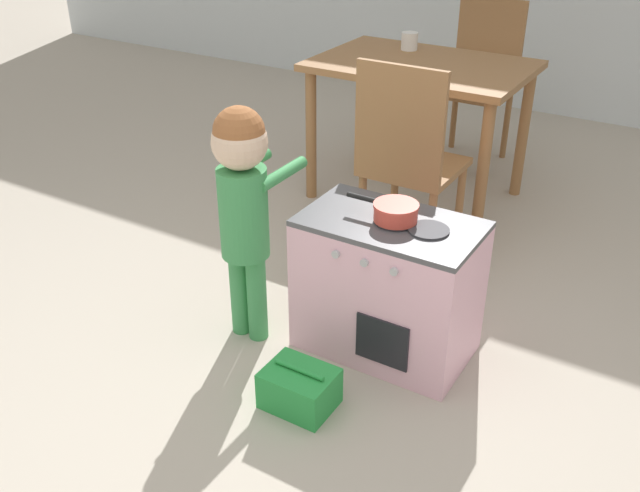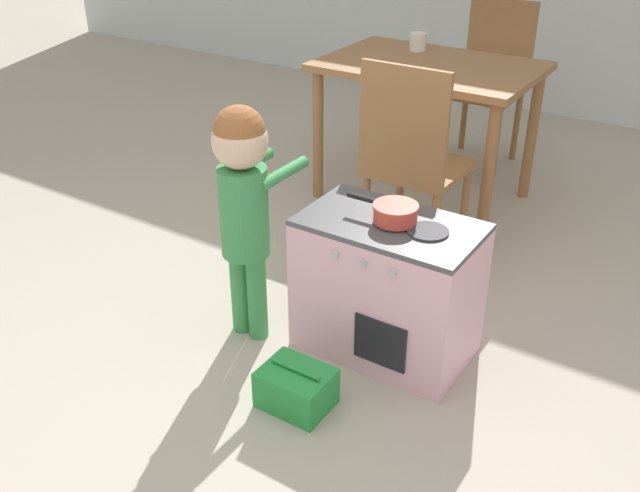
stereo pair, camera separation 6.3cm
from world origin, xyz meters
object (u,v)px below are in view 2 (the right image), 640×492
(dining_chair_near, at_px, (412,160))
(dining_chair_far, at_px, (489,79))
(play_kitchen, at_px, (387,287))
(cup_on_table, at_px, (418,42))
(toy_pot, at_px, (395,212))
(child_figure, at_px, (244,189))
(toy_basket, at_px, (296,388))
(dining_table, at_px, (429,84))

(dining_chair_near, bearing_deg, dining_chair_far, 97.47)
(play_kitchen, distance_m, dining_chair_near, 0.71)
(dining_chair_near, xyz_separation_m, cup_on_table, (-0.41, 0.85, 0.28))
(toy_pot, xyz_separation_m, dining_chair_far, (-0.42, 1.98, -0.09))
(child_figure, height_order, cup_on_table, child_figure)
(child_figure, xyz_separation_m, dining_chair_far, (0.07, 2.17, -0.12))
(toy_basket, bearing_deg, play_kitchen, 77.56)
(child_figure, height_order, dining_table, child_figure)
(toy_basket, distance_m, cup_on_table, 2.12)
(child_figure, relative_size, dining_chair_near, 0.99)
(child_figure, xyz_separation_m, toy_basket, (0.38, -0.25, -0.54))
(toy_pot, xyz_separation_m, child_figure, (-0.49, -0.19, 0.03))
(toy_pot, height_order, toy_basket, toy_pot)
(play_kitchen, height_order, dining_table, dining_table)
(play_kitchen, bearing_deg, toy_pot, 2.24)
(dining_chair_far, bearing_deg, dining_chair_near, 97.47)
(toy_pot, xyz_separation_m, dining_chair_near, (-0.24, 0.64, -0.09))
(child_figure, distance_m, dining_chair_near, 0.87)
(toy_pot, relative_size, dining_table, 0.25)
(child_figure, relative_size, dining_table, 0.87)
(dining_chair_near, relative_size, cup_on_table, 10.22)
(play_kitchen, relative_size, cup_on_table, 6.90)
(play_kitchen, relative_size, dining_chair_far, 0.68)
(cup_on_table, bearing_deg, toy_basket, -74.24)
(child_figure, height_order, dining_chair_far, dining_chair_far)
(play_kitchen, bearing_deg, dining_chair_far, 101.65)
(child_figure, bearing_deg, dining_table, 89.79)
(child_figure, height_order, toy_basket, child_figure)
(dining_chair_far, distance_m, cup_on_table, 0.61)
(dining_chair_near, bearing_deg, toy_pot, -68.99)
(child_figure, relative_size, cup_on_table, 10.14)
(dining_table, distance_m, dining_chair_far, 0.70)
(dining_table, height_order, dining_chair_near, dining_chair_near)
(toy_basket, height_order, dining_chair_near, dining_chair_near)
(cup_on_table, bearing_deg, toy_pot, -66.25)
(play_kitchen, relative_size, toy_pot, 2.34)
(toy_basket, distance_m, dining_table, 1.86)
(cup_on_table, bearing_deg, dining_table, -49.80)
(play_kitchen, bearing_deg, cup_on_table, 113.34)
(dining_table, xyz_separation_m, dining_chair_far, (0.07, 0.69, -0.13))
(dining_chair_far, bearing_deg, cup_on_table, 64.61)
(toy_pot, distance_m, dining_chair_far, 2.03)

